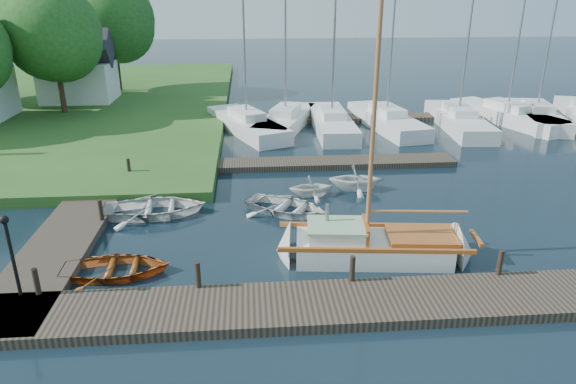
{
  "coord_description": "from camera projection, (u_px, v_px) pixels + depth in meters",
  "views": [
    {
      "loc": [
        -1.44,
        -18.0,
        8.33
      ],
      "look_at": [
        0.0,
        0.0,
        1.2
      ],
      "focal_mm": 32.0,
      "sensor_mm": 36.0,
      "label": 1
    }
  ],
  "objects": [
    {
      "name": "sailboat",
      "position": [
        377.0,
        248.0,
        17.03
      ],
      "size": [
        7.32,
        2.7,
        9.83
      ],
      "rotation": [
        0.0,
        0.0,
        -0.11
      ],
      "color": "silver",
      "rests_on": "ground"
    },
    {
      "name": "marina_boat_2",
      "position": [
        332.0,
        121.0,
        32.59
      ],
      "size": [
        2.35,
        8.73,
        10.46
      ],
      "rotation": [
        0.0,
        0.0,
        1.55
      ],
      "color": "silver",
      "rests_on": "ground"
    },
    {
      "name": "house_c",
      "position": [
        78.0,
        73.0,
        38.27
      ],
      "size": [
        5.25,
        4.0,
        5.28
      ],
      "color": "silver",
      "rests_on": "shore"
    },
    {
      "name": "marina_boat_1",
      "position": [
        286.0,
        119.0,
        33.03
      ],
      "size": [
        4.73,
        8.1,
        9.81
      ],
      "rotation": [
        0.0,
        0.0,
        1.22
      ],
      "color": "silver",
      "rests_on": "ground"
    },
    {
      "name": "tender_a",
      "position": [
        155.0,
        205.0,
        20.23
      ],
      "size": [
        4.15,
        3.1,
        0.82
      ],
      "primitive_type": "imported",
      "rotation": [
        0.0,
        0.0,
        1.64
      ],
      "color": "silver",
      "rests_on": "ground"
    },
    {
      "name": "marina_boat_0",
      "position": [
        247.0,
        123.0,
        32.16
      ],
      "size": [
        5.36,
        8.73,
        10.47
      ],
      "rotation": [
        0.0,
        0.0,
        1.97
      ],
      "color": "silver",
      "rests_on": "ground"
    },
    {
      "name": "marina_boat_3",
      "position": [
        387.0,
        119.0,
        33.11
      ],
      "size": [
        3.6,
        8.76,
        10.72
      ],
      "rotation": [
        0.0,
        0.0,
        1.74
      ],
      "color": "silver",
      "rests_on": "ground"
    },
    {
      "name": "left_dock",
      "position": [
        90.0,
        204.0,
        21.06
      ],
      "size": [
        2.2,
        18.0,
        0.3
      ],
      "primitive_type": "cube",
      "color": "#2B241B",
      "rests_on": "ground"
    },
    {
      "name": "ground",
      "position": [
        288.0,
        221.0,
        19.85
      ],
      "size": [
        160.0,
        160.0,
        0.0
      ],
      "primitive_type": "plane",
      "color": "black",
      "rests_on": "ground"
    },
    {
      "name": "mooring_post_5",
      "position": [
        129.0,
        167.0,
        23.71
      ],
      "size": [
        0.16,
        0.16,
        0.8
      ],
      "primitive_type": "cylinder",
      "color": "black",
      "rests_on": "left_dock"
    },
    {
      "name": "mooring_post_4",
      "position": [
        101.0,
        210.0,
        19.08
      ],
      "size": [
        0.16,
        0.16,
        0.8
      ],
      "primitive_type": "cylinder",
      "color": "black",
      "rests_on": "left_dock"
    },
    {
      "name": "tender_c",
      "position": [
        287.0,
        204.0,
        20.47
      ],
      "size": [
        4.23,
        3.91,
        0.71
      ],
      "primitive_type": "imported",
      "rotation": [
        0.0,
        0.0,
        1.02
      ],
      "color": "silver",
      "rests_on": "ground"
    },
    {
      "name": "tender_d",
      "position": [
        356.0,
        176.0,
        22.71
      ],
      "size": [
        2.61,
        2.32,
        1.26
      ],
      "primitive_type": "imported",
      "rotation": [
        0.0,
        0.0,
        1.46
      ],
      "color": "silver",
      "rests_on": "ground"
    },
    {
      "name": "marina_boat_5",
      "position": [
        507.0,
        114.0,
        34.38
      ],
      "size": [
        4.95,
        9.1,
        11.78
      ],
      "rotation": [
        0.0,
        0.0,
        1.9
      ],
      "color": "silver",
      "rests_on": "ground"
    },
    {
      "name": "mooring_post_2",
      "position": [
        352.0,
        268.0,
        15.07
      ],
      "size": [
        0.16,
        0.16,
        0.8
      ],
      "primitive_type": "cylinder",
      "color": "black",
      "rests_on": "near_dock"
    },
    {
      "name": "lamp_post",
      "position": [
        10.0,
        245.0,
        13.94
      ],
      "size": [
        0.24,
        0.24,
        2.44
      ],
      "color": "black",
      "rests_on": "near_dock"
    },
    {
      "name": "far_dock",
      "position": [
        317.0,
        163.0,
        25.97
      ],
      "size": [
        14.0,
        1.6,
        0.3
      ],
      "primitive_type": "cube",
      "color": "#2B241B",
      "rests_on": "ground"
    },
    {
      "name": "dinghy",
      "position": [
        116.0,
        265.0,
        15.98
      ],
      "size": [
        3.4,
        2.48,
        0.69
      ],
      "primitive_type": "imported",
      "rotation": [
        0.0,
        0.0,
        1.61
      ],
      "color": "brown",
      "rests_on": "ground"
    },
    {
      "name": "tree_3",
      "position": [
        52.0,
        31.0,
        33.42
      ],
      "size": [
        6.41,
        6.38,
        8.74
      ],
      "color": "#332114",
      "rests_on": "shore"
    },
    {
      "name": "marina_boat_4",
      "position": [
        458.0,
        119.0,
        33.13
      ],
      "size": [
        2.95,
        9.05,
        11.48
      ],
      "rotation": [
        0.0,
        0.0,
        1.49
      ],
      "color": "silver",
      "rests_on": "ground"
    },
    {
      "name": "mooring_post_3",
      "position": [
        500.0,
        262.0,
        15.41
      ],
      "size": [
        0.16,
        0.16,
        0.8
      ],
      "primitive_type": "cylinder",
      "color": "black",
      "rests_on": "near_dock"
    },
    {
      "name": "marina_boat_6",
      "position": [
        536.0,
        115.0,
        34.21
      ],
      "size": [
        3.98,
        8.36,
        9.22
      ],
      "rotation": [
        0.0,
        0.0,
        1.34
      ],
      "color": "silver",
      "rests_on": "ground"
    },
    {
      "name": "tree_7",
      "position": [
        112.0,
        19.0,
        40.84
      ],
      "size": [
        6.83,
        6.83,
        9.38
      ],
      "color": "#332114",
      "rests_on": "shore"
    },
    {
      "name": "mooring_post_0",
      "position": [
        36.0,
        281.0,
        14.41
      ],
      "size": [
        0.16,
        0.16,
        0.8
      ],
      "primitive_type": "cylinder",
      "color": "black",
      "rests_on": "near_dock"
    },
    {
      "name": "tender_b",
      "position": [
        311.0,
        185.0,
        22.08
      ],
      "size": [
        2.1,
        1.86,
        1.02
      ],
      "primitive_type": "imported",
      "rotation": [
        0.0,
        0.0,
        1.67
      ],
      "color": "silver",
      "rests_on": "ground"
    },
    {
      "name": "near_dock",
      "position": [
        305.0,
        306.0,
        14.24
      ],
      "size": [
        18.0,
        2.2,
        0.3
      ],
      "primitive_type": "cube",
      "color": "#2B241B",
      "rests_on": "ground"
    },
    {
      "name": "mooring_post_1",
      "position": [
        198.0,
        275.0,
        14.74
      ],
      "size": [
        0.16,
        0.16,
        0.8
      ],
      "primitive_type": "cylinder",
      "color": "black",
      "rests_on": "near_dock"
    },
    {
      "name": "pontoon",
      "position": [
        414.0,
        117.0,
        35.38
      ],
      "size": [
        30.0,
        1.6,
        0.3
      ],
      "primitive_type": "cube",
      "color": "#2B241B",
      "rests_on": "ground"
    }
  ]
}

